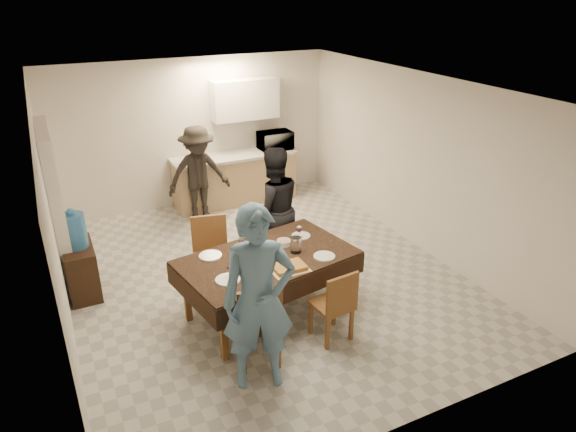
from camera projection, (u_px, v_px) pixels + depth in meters
name	position (u px, v px, depth m)	size (l,w,h in m)	color
floor	(264.00, 276.00, 7.14)	(5.00, 6.00, 0.02)	#B8B8B3
ceiling	(259.00, 87.00, 6.07)	(5.00, 6.00, 0.02)	white
wall_back	(195.00, 133.00, 9.06)	(5.00, 0.02, 2.60)	silver
wall_front	(408.00, 310.00, 4.15)	(5.00, 0.02, 2.60)	silver
wall_left	(52.00, 225.00, 5.61)	(0.02, 6.00, 2.60)	silver
wall_right	(417.00, 162.00, 7.60)	(0.02, 6.00, 2.60)	silver
stub_partition	(57.00, 206.00, 6.73)	(0.15, 1.40, 2.10)	silver
kitchen_base_cabinet	(235.00, 180.00, 9.40)	(2.20, 0.60, 0.86)	tan
kitchen_worktop	(234.00, 156.00, 9.21)	(2.24, 0.64, 0.05)	#B9B9B4
upper_cabinet	(245.00, 99.00, 9.05)	(1.20, 0.34, 0.70)	silver
dining_table	(267.00, 259.00, 6.04)	(2.19, 1.51, 0.79)	black
chair_near_left	(261.00, 317.00, 5.23)	(0.55, 0.55, 0.54)	brown
chair_near_right	(336.00, 300.00, 5.62)	(0.44, 0.44, 0.48)	brown
chair_far_left	(214.00, 253.00, 6.46)	(0.54, 0.55, 0.54)	brown
chair_far_right	(278.00, 242.00, 6.84)	(0.50, 0.51, 0.50)	brown
console	(82.00, 270.00, 6.62)	(0.37, 0.74, 0.68)	black
water_jug	(74.00, 231.00, 6.39)	(0.30, 0.30, 0.44)	#397FC6
wine_bottle	(261.00, 245.00, 5.99)	(0.07, 0.07, 0.29)	black
water_pitcher	(296.00, 245.00, 6.09)	(0.13, 0.13, 0.19)	white
savoury_tart	(289.00, 267.00, 5.75)	(0.42, 0.32, 0.05)	gold
salad_bowl	(284.00, 243.00, 6.28)	(0.17, 0.17, 0.07)	white
mushroom_dish	(254.00, 246.00, 6.23)	(0.22, 0.22, 0.04)	white
wine_glass_a	(230.00, 270.00, 5.57)	(0.08, 0.08, 0.17)	white
wine_glass_b	(299.00, 232.00, 6.42)	(0.08, 0.08, 0.18)	white
wine_glass_c	(242.00, 243.00, 6.16)	(0.08, 0.08, 0.17)	white
plate_near_left	(228.00, 280.00, 5.54)	(0.27, 0.27, 0.02)	white
plate_near_right	(324.00, 256.00, 6.02)	(0.26, 0.26, 0.01)	white
plate_far_left	(210.00, 256.00, 6.03)	(0.27, 0.27, 0.02)	white
plate_far_right	(301.00, 236.00, 6.51)	(0.24, 0.24, 0.01)	white
microwave	(275.00, 140.00, 9.46)	(0.60, 0.40, 0.33)	silver
person_near	(259.00, 300.00, 4.88)	(0.71, 0.46, 1.93)	#53799A
person_far	(273.00, 209.00, 7.07)	(0.86, 0.67, 1.76)	black
person_kitchen	(199.00, 174.00, 8.55)	(1.05, 0.61, 1.63)	black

